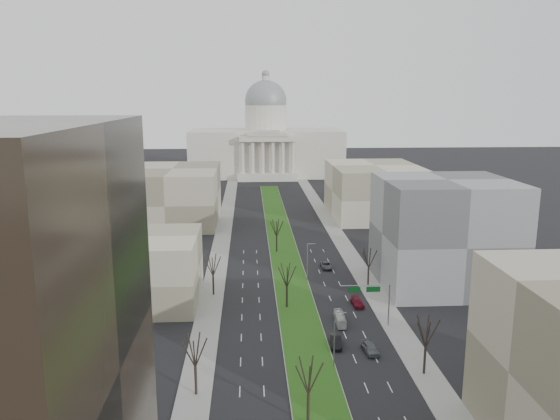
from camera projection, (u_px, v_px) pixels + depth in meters
name	position (u px, v px, depth m)	size (l,w,h in m)	color
ground	(284.00, 252.00, 149.26)	(600.00, 600.00, 0.00)	black
median	(284.00, 253.00, 148.25)	(8.00, 222.03, 0.20)	#999993
sidewalk_left	(214.00, 284.00, 123.84)	(5.00, 330.00, 0.15)	gray
sidewalk_right	(366.00, 281.00, 125.80)	(5.00, 330.00, 0.15)	gray
capitol	(266.00, 144.00, 292.06)	(80.00, 46.00, 55.00)	beige
building_beige_left	(134.00, 269.00, 111.78)	(26.00, 22.00, 14.00)	#9D977A
building_grey_right	(444.00, 233.00, 121.35)	(28.00, 26.00, 24.00)	slate
building_far_left	(173.00, 195.00, 184.53)	(30.00, 40.00, 18.00)	gray
building_far_right	(374.00, 190.00, 193.34)	(30.00, 40.00, 18.00)	#9D977A
tree_left_mid	(195.00, 350.00, 76.51)	(5.40, 5.40, 9.72)	black
tree_left_far	(213.00, 264.00, 115.63)	(5.28, 5.28, 9.50)	black
tree_right_mid	(426.00, 331.00, 82.32)	(5.52, 5.52, 9.94)	black
tree_right_far	(369.00, 258.00, 121.53)	(5.04, 5.04, 9.07)	black
tree_median_a	(309.00, 375.00, 69.55)	(5.40, 5.40, 9.72)	black
tree_median_b	(287.00, 274.00, 108.63)	(5.40, 5.40, 9.72)	black
tree_median_c	(277.00, 227.00, 147.71)	(5.40, 5.40, 9.72)	black
streetlamp_median_b	(335.00, 339.00, 84.98)	(1.90, 0.20, 9.16)	gray
streetlamp_median_c	(307.00, 262.00, 124.06)	(1.90, 0.20, 9.16)	gray
mast_arm_signs	(375.00, 295.00, 99.94)	(9.12, 0.24, 8.09)	gray
car_grey_near	(370.00, 348.00, 90.59)	(2.03, 5.05, 1.72)	#565A5E
car_black	(336.00, 341.00, 93.04)	(1.82, 5.21, 1.72)	black
car_red	(357.00, 302.00, 110.85)	(2.05, 5.05, 1.47)	maroon
car_grey_far	(326.00, 265.00, 134.97)	(2.48, 5.39, 1.50)	#45464C
box_van	(340.00, 319.00, 102.23)	(1.59, 6.77, 1.89)	silver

